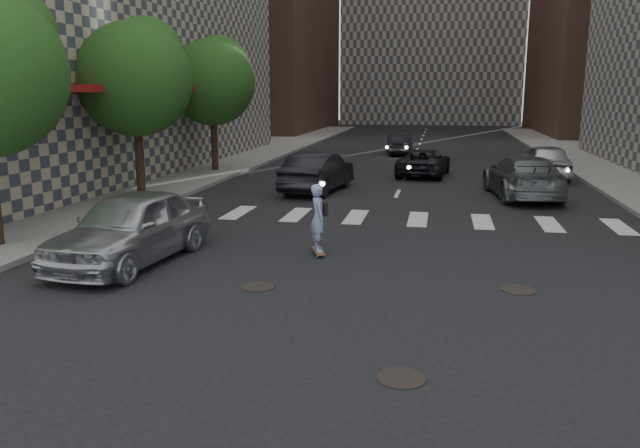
# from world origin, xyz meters

# --- Properties ---
(ground) EXTENTS (160.00, 160.00, 0.00)m
(ground) POSITION_xyz_m (0.00, 0.00, 0.00)
(ground) COLOR black
(ground) RESTS_ON ground
(sidewalk_left) EXTENTS (13.00, 80.00, 0.15)m
(sidewalk_left) POSITION_xyz_m (-14.50, 20.00, 0.07)
(sidewalk_left) COLOR gray
(sidewalk_left) RESTS_ON ground
(tree_b) EXTENTS (4.20, 4.20, 6.60)m
(tree_b) POSITION_xyz_m (-9.45, 11.14, 4.65)
(tree_b) COLOR #382619
(tree_b) RESTS_ON sidewalk_left
(tree_c) EXTENTS (4.20, 4.20, 6.60)m
(tree_c) POSITION_xyz_m (-9.45, 19.14, 4.65)
(tree_c) COLOR #382619
(tree_c) RESTS_ON sidewalk_left
(manhole_a) EXTENTS (0.70, 0.70, 0.02)m
(manhole_a) POSITION_xyz_m (1.20, -2.50, 0.01)
(manhole_a) COLOR black
(manhole_a) RESTS_ON ground
(manhole_b) EXTENTS (0.70, 0.70, 0.02)m
(manhole_b) POSITION_xyz_m (-2.00, 1.20, 0.01)
(manhole_b) COLOR black
(manhole_b) RESTS_ON ground
(manhole_c) EXTENTS (0.70, 0.70, 0.02)m
(manhole_c) POSITION_xyz_m (3.30, 2.00, 0.01)
(manhole_c) COLOR black
(manhole_c) RESTS_ON ground
(skateboarder) EXTENTS (0.59, 0.91, 1.77)m
(skateboarder) POSITION_xyz_m (-1.28, 4.09, 0.93)
(skateboarder) COLOR brown
(skateboarder) RESTS_ON ground
(silver_sedan) EXTENTS (2.50, 5.18, 1.71)m
(silver_sedan) POSITION_xyz_m (-5.50, 2.52, 0.85)
(silver_sedan) COLOR #B5B7BD
(silver_sedan) RESTS_ON ground
(traffic_car_a) EXTENTS (2.34, 5.03, 1.60)m
(traffic_car_a) POSITION_xyz_m (-3.23, 13.97, 0.80)
(traffic_car_a) COLOR black
(traffic_car_a) RESTS_ON ground
(traffic_car_b) EXTENTS (2.91, 5.80, 1.62)m
(traffic_car_b) POSITION_xyz_m (4.77, 14.00, 0.81)
(traffic_car_b) COLOR #5C6064
(traffic_car_b) RESTS_ON ground
(traffic_car_c) EXTENTS (2.66, 4.87, 1.29)m
(traffic_car_c) POSITION_xyz_m (0.86, 19.76, 0.65)
(traffic_car_c) COLOR black
(traffic_car_c) RESTS_ON ground
(traffic_car_d) EXTENTS (1.91, 4.75, 1.62)m
(traffic_car_d) POSITION_xyz_m (6.50, 20.01, 0.81)
(traffic_car_d) COLOR #B8BAC0
(traffic_car_d) RESTS_ON ground
(traffic_car_e) EXTENTS (1.93, 4.21, 1.34)m
(traffic_car_e) POSITION_xyz_m (-1.03, 30.16, 0.67)
(traffic_car_e) COLOR black
(traffic_car_e) RESTS_ON ground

